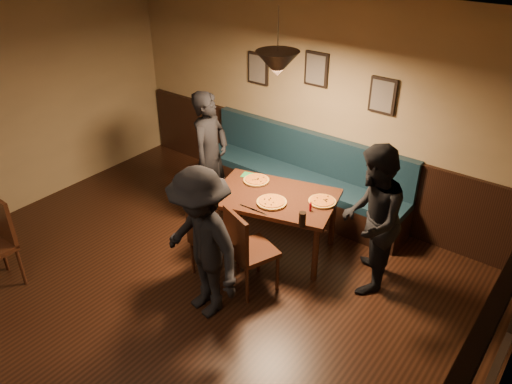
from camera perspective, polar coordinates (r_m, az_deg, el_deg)
floor at (r=5.10m, az=-16.08°, el=-16.78°), size 7.00×7.00×0.00m
ceiling at (r=3.68m, az=-22.36°, el=14.95°), size 7.00×7.00×0.00m
wall_back at (r=6.55m, az=6.80°, el=9.99°), size 6.00×0.00×6.00m
wainscot at (r=6.88m, az=6.22°, el=2.88°), size 5.88×0.06×1.00m
booth_bench at (r=6.68m, az=5.00°, el=2.04°), size 3.00×0.60×1.00m
window_frame at (r=3.16m, az=25.53°, el=-16.06°), size 0.06×2.56×1.86m
window_glass at (r=3.16m, az=24.99°, el=-15.88°), size 0.00×2.40×2.40m
picture_left at (r=6.90m, az=0.24°, el=13.89°), size 0.32×0.04×0.42m
picture_center at (r=6.38m, az=6.90°, el=13.72°), size 0.32×0.04×0.42m
picture_right at (r=6.05m, az=14.24°, el=10.59°), size 0.32×0.04×0.42m
pendant_lamp at (r=5.09m, az=2.46°, el=14.38°), size 0.44×0.44×0.25m
dining_table at (r=5.89m, az=2.06°, el=-3.52°), size 1.57×1.22×0.74m
chair_near_left at (r=5.47m, az=-4.77°, el=-5.32°), size 0.48×0.48×0.94m
chair_near_right at (r=5.25m, az=-0.36°, el=-6.51°), size 0.57×0.57×0.99m
diner_left at (r=6.34m, az=-5.23°, el=4.02°), size 0.51×0.68×1.71m
diner_right at (r=5.24m, az=12.99°, el=-3.14°), size 0.84×0.95×1.64m
diner_front at (r=4.82m, az=-6.22°, el=-5.96°), size 1.14×0.81×1.61m
pizza_a at (r=5.97m, az=0.04°, el=1.37°), size 0.34×0.34×0.04m
pizza_b at (r=5.53m, az=1.80°, el=-1.16°), size 0.39×0.39×0.04m
pizza_c at (r=5.59m, az=7.55°, el=-1.06°), size 0.35×0.35×0.04m
soda_glass at (r=5.14m, az=5.30°, el=-3.11°), size 0.08×0.08×0.16m
tabasco_bottle at (r=5.41m, az=6.23°, el=-1.61°), size 0.03×0.03×0.12m
napkin_a at (r=6.11m, az=-0.95°, el=1.94°), size 0.17×0.17×0.01m
napkin_b at (r=5.77m, az=-3.75°, el=0.01°), size 0.19×0.19×0.01m
cutlery_set at (r=5.43m, az=-0.40°, el=-1.99°), size 0.20×0.03×0.00m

